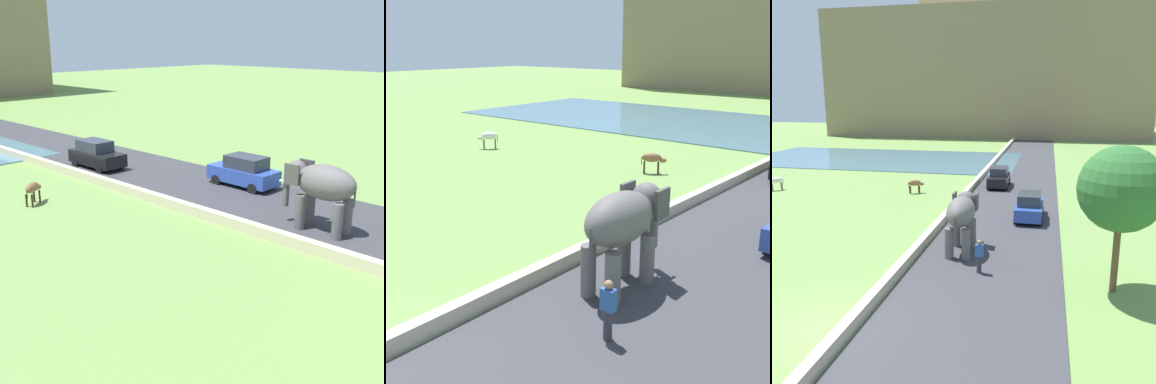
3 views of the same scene
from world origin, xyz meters
The scene contains 6 objects.
barrier_wall centered at (1.20, 18.00, 0.25)m, with size 0.40×110.00×0.51m, color beige.
lake centered at (-14.00, 38.10, 0.04)m, with size 36.00×18.00×0.08m, color slate.
elephant centered at (3.42, 7.99, 2.04)m, with size 1.44×3.47×2.99m.
person_beside_elephant centered at (4.76, 5.48, 0.87)m, with size 0.36×0.22×1.63m.
cow_brown centered at (-3.19, 20.18, 0.84)m, with size 1.34×1.04×1.15m.
cow_white centered at (-15.38, 18.79, 0.84)m, with size 1.18×1.25×1.15m.
Camera 2 is at (11.06, -3.11, 6.95)m, focal length 46.91 mm.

